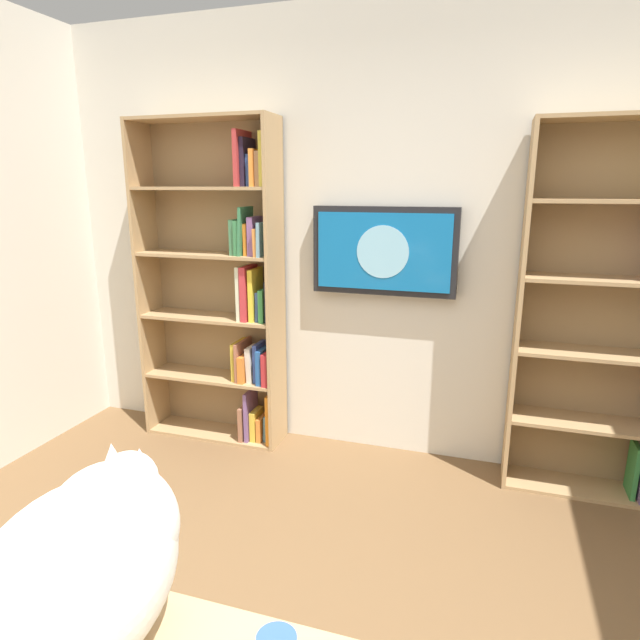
# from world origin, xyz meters

# --- Properties ---
(wall_back) EXTENTS (4.52, 0.06, 2.70)m
(wall_back) POSITION_xyz_m (0.00, -2.23, 1.35)
(wall_back) COLOR silver
(wall_back) RESTS_ON ground
(bookshelf_left) EXTENTS (0.95, 0.28, 2.00)m
(bookshelf_left) POSITION_xyz_m (-1.28, -2.06, 0.98)
(bookshelf_left) COLOR tan
(bookshelf_left) RESTS_ON ground
(bookshelf_right) EXTENTS (0.95, 0.28, 2.08)m
(bookshelf_right) POSITION_xyz_m (1.06, -2.06, 1.01)
(bookshelf_right) COLOR tan
(bookshelf_right) RESTS_ON ground
(wall_mounted_tv) EXTENTS (0.86, 0.07, 0.52)m
(wall_mounted_tv) POSITION_xyz_m (0.06, -2.15, 1.29)
(wall_mounted_tv) COLOR black
(cat) EXTENTS (0.33, 0.62, 0.39)m
(cat) POSITION_xyz_m (0.18, 0.25, 0.93)
(cat) COLOR white
(cat) RESTS_ON desk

